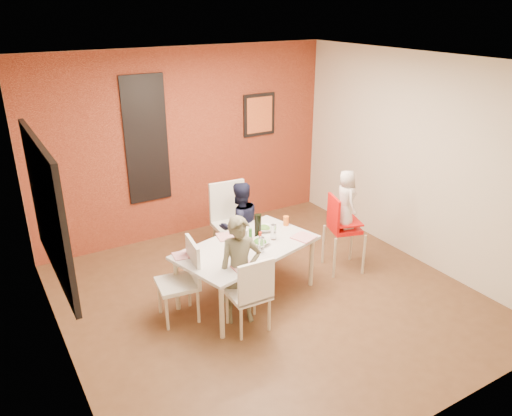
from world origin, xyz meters
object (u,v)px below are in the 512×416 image
chair_near (251,291)px  high_chair (341,226)px  child_far (240,225)px  toddler (346,199)px  wine_bottle (258,227)px  chair_far (231,218)px  chair_left (184,276)px  child_near (240,271)px  dining_table (247,251)px  paper_towel_roll (242,241)px

chair_near → high_chair: bearing=-159.2°
child_far → toddler: toddler is taller
high_chair → wine_bottle: high_chair is taller
chair_far → toddler: 1.53m
high_chair → chair_near: bearing=126.1°
chair_left → high_chair: bearing=96.3°
high_chair → child_far: 1.30m
chair_far → chair_left: (-1.09, -0.95, -0.09)m
high_chair → child_near: bearing=118.5°
chair_near → wine_bottle: (0.50, 0.71, 0.33)m
dining_table → paper_towel_roll: (-0.12, -0.11, 0.20)m
chair_far → chair_left: bearing=-133.6°
wine_bottle → chair_far: bearing=83.5°
chair_left → child_near: child_near is taller
high_chair → paper_towel_roll: size_ratio=3.66×
chair_near → paper_towel_roll: 0.61m
child_near → wine_bottle: child_near is taller
chair_near → child_near: (0.00, 0.24, 0.12)m
chair_left → toddler: 2.22m
chair_left → paper_towel_roll: (0.66, -0.11, 0.30)m
child_far → chair_far: bearing=-91.8°
child_far → paper_towel_roll: (-0.42, -0.81, 0.23)m
toddler → wine_bottle: size_ratio=2.48×
dining_table → chair_far: bearing=72.1°
chair_near → toddler: (1.68, 0.55, 0.49)m
chair_left → toddler: (2.17, -0.06, 0.47)m
dining_table → chair_far: (0.31, 0.95, -0.02)m
high_chair → wine_bottle: size_ratio=3.35×
dining_table → chair_far: size_ratio=1.68×
high_chair → chair_left: bearing=106.2°
high_chair → toddler: bearing=-101.9°
toddler → paper_towel_roll: toddler is taller
chair_far → child_near: child_near is taller
chair_left → toddler: toddler is taller
high_chair → toddler: 0.37m
chair_near → chair_far: chair_far is taller
paper_towel_roll → high_chair: bearing=2.5°
dining_table → child_far: size_ratio=1.53×
toddler → chair_left: bearing=102.1°
toddler → wine_bottle: bearing=96.0°
chair_near → chair_left: (-0.48, 0.61, 0.02)m
wine_bottle → chair_near: bearing=-125.6°
wine_bottle → child_far: bearing=81.6°
chair_far → toddler: bearing=-37.7°
chair_near → wine_bottle: bearing=-123.5°
child_far → toddler: (1.09, -0.75, 0.39)m
child_near → wine_bottle: size_ratio=4.03×
child_near → paper_towel_roll: 0.37m
high_chair → toddler: toddler is taller
dining_table → toddler: size_ratio=2.37×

